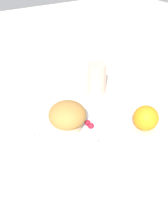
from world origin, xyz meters
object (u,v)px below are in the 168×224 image
at_px(orange_fruit, 146,118).
at_px(juice_glass, 97,78).
at_px(muffin, 68,116).
at_px(butter_knife, 91,131).

height_order(orange_fruit, juice_glass, juice_glass).
distance_m(muffin, orange_fruit, 0.22).
distance_m(muffin, juice_glass, 0.23).
relative_size(muffin, orange_fruit, 1.43).
xyz_separation_m(muffin, orange_fruit, (0.11, 0.19, -0.02)).
distance_m(orange_fruit, juice_glass, 0.24).
bearing_deg(muffin, butter_knife, 36.88).
bearing_deg(butter_knife, orange_fruit, 99.42).
bearing_deg(juice_glass, muffin, -55.30).
bearing_deg(juice_glass, orange_fruit, -1.05).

